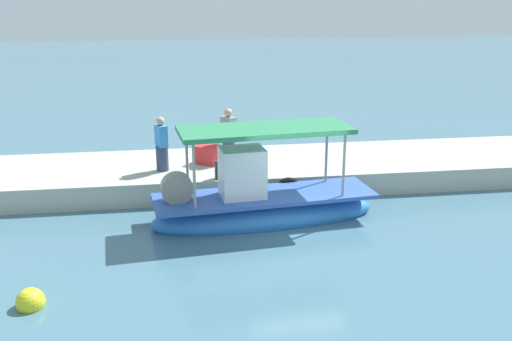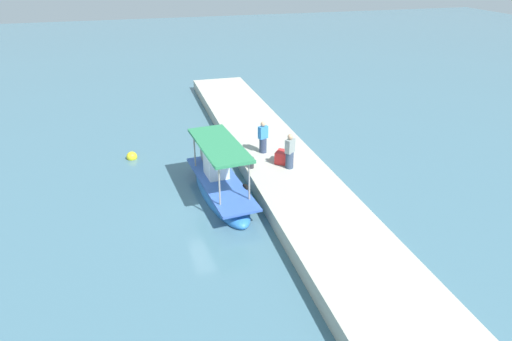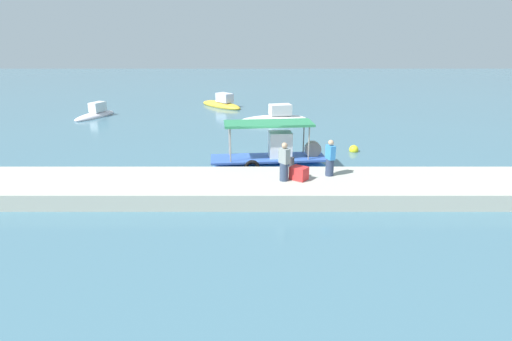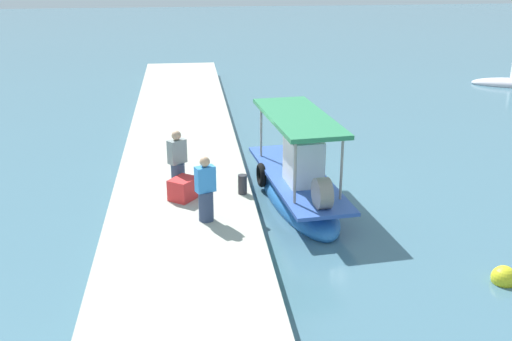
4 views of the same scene
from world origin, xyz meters
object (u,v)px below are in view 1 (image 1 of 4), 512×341
object	(u,v)px
fisherman_by_crate	(162,147)
cargo_crate	(208,155)
main_fishing_boat	(261,204)
marker_buoy	(30,302)
fisherman_near_bollard	(229,138)
mooring_bollard	(219,170)

from	to	relation	value
fisherman_by_crate	cargo_crate	world-z (taller)	fisherman_by_crate
main_fishing_boat	marker_buoy	distance (m)	6.23
main_fishing_boat	fisherman_near_bollard	bearing A→B (deg)	-81.77
main_fishing_boat	cargo_crate	size ratio (longest dim) A/B	8.90
marker_buoy	fisherman_near_bollard	bearing A→B (deg)	-123.01
main_fishing_boat	marker_buoy	bearing A→B (deg)	35.92
main_fishing_boat	mooring_bollard	distance (m)	1.97
cargo_crate	marker_buoy	size ratio (longest dim) A/B	1.25
mooring_bollard	marker_buoy	world-z (taller)	mooring_bollard
main_fishing_boat	fisherman_near_bollard	world-z (taller)	main_fishing_boat
main_fishing_boat	cargo_crate	distance (m)	3.45
mooring_bollard	cargo_crate	distance (m)	1.57
cargo_crate	marker_buoy	world-z (taller)	cargo_crate
mooring_bollard	fisherman_by_crate	bearing A→B (deg)	-32.97
fisherman_by_crate	marker_buoy	xyz separation A→B (m)	(2.51, 6.33, -1.30)
main_fishing_boat	marker_buoy	world-z (taller)	main_fishing_boat
mooring_bollard	main_fishing_boat	bearing A→B (deg)	119.65
mooring_bollard	marker_buoy	bearing A→B (deg)	52.40
fisherman_near_bollard	cargo_crate	size ratio (longest dim) A/B	2.43
main_fishing_boat	fisherman_near_bollard	distance (m)	3.52
mooring_bollard	marker_buoy	size ratio (longest dim) A/B	0.96
fisherman_near_bollard	main_fishing_boat	bearing A→B (deg)	98.23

